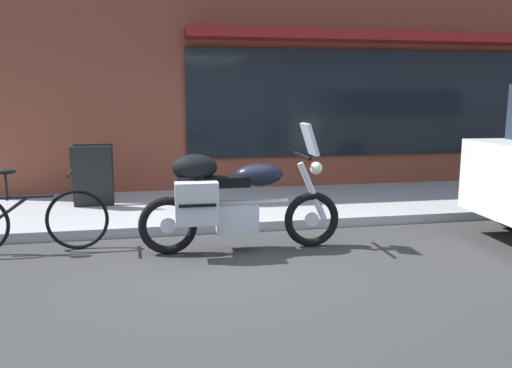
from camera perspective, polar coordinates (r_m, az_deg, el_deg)
The scene contains 4 objects.
ground_plane at distance 5.36m, azimuth -2.70°, elevation -8.62°, with size 80.00×80.00×0.00m, color #343434.
touring_motorcycle at distance 5.58m, azimuth -2.87°, elevation -1.51°, with size 2.22×0.66×1.39m.
parked_bicycle at distance 6.11m, azimuth -23.86°, elevation -3.58°, with size 1.69×0.48×0.93m.
sandwich_board_sign at distance 7.72m, azimuth -17.48°, elevation 0.88°, with size 0.55×0.40×0.87m.
Camera 1 is at (-0.72, -5.04, 1.69)m, focal length 36.42 mm.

